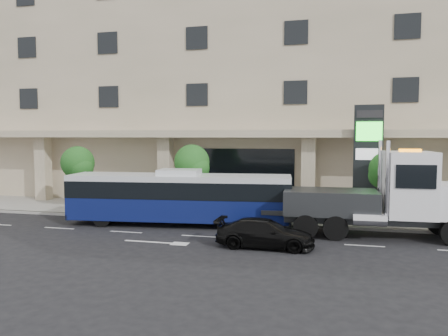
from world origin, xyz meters
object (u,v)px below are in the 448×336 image
(signage_pylon, at_px, (368,161))
(city_bus, at_px, (179,197))
(tow_truck, at_px, (388,198))
(black_sedan, at_px, (265,233))

(signage_pylon, bearing_deg, city_bus, -153.27)
(city_bus, bearing_deg, tow_truck, -8.25)
(black_sedan, relative_size, signage_pylon, 0.66)
(tow_truck, distance_m, signage_pylon, 4.89)
(tow_truck, height_order, signage_pylon, signage_pylon)
(tow_truck, bearing_deg, signage_pylon, 95.67)
(signage_pylon, bearing_deg, black_sedan, -117.19)
(tow_truck, xyz_separation_m, signage_pylon, (-0.65, 4.58, 1.58))
(city_bus, distance_m, tow_truck, 11.13)
(city_bus, distance_m, black_sedan, 6.71)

